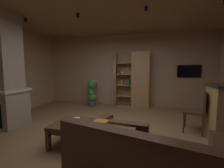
% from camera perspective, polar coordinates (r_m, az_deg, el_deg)
% --- Properties ---
extents(floor, '(6.39, 5.52, 0.02)m').
position_cam_1_polar(floor, '(3.29, -1.67, -19.41)').
color(floor, olive).
rests_on(floor, ground).
extents(wall_back, '(6.51, 0.06, 2.72)m').
position_cam_1_polar(wall_back, '(5.72, 5.43, 5.34)').
color(wall_back, tan).
rests_on(wall_back, ground).
extents(ceiling, '(6.39, 5.52, 0.02)m').
position_cam_1_polar(ceiling, '(3.27, -1.82, 29.88)').
color(ceiling, '#8E6B47').
extents(window_pane_back, '(0.57, 0.01, 0.76)m').
position_cam_1_polar(window_pane_back, '(5.72, 3.38, 5.71)').
color(window_pane_back, white).
extents(stone_fireplace, '(1.02, 0.78, 2.72)m').
position_cam_1_polar(stone_fireplace, '(4.43, -37.27, 2.46)').
color(stone_fireplace, gray).
rests_on(stone_fireplace, ground).
extents(bookshelf_cabinet, '(1.21, 0.41, 2.02)m').
position_cam_1_polar(bookshelf_cabinet, '(5.42, 10.11, 1.48)').
color(bookshelf_cabinet, '#A87F51').
rests_on(bookshelf_cabinet, ground).
extents(leather_couch, '(1.78, 1.33, 0.84)m').
position_cam_1_polar(leather_couch, '(1.88, 10.95, -29.10)').
color(leather_couch, '#4C2D1E').
rests_on(leather_couch, ground).
extents(coffee_table, '(0.64, 0.68, 0.42)m').
position_cam_1_polar(coffee_table, '(2.89, -15.43, -15.82)').
color(coffee_table, '#4C331E').
rests_on(coffee_table, ground).
extents(table_book_0, '(0.12, 0.12, 0.02)m').
position_cam_1_polar(table_book_0, '(2.84, -15.37, -14.19)').
color(table_book_0, gold).
rests_on(table_book_0, coffee_table).
extents(table_book_1, '(0.14, 0.12, 0.02)m').
position_cam_1_polar(table_book_1, '(2.81, -16.92, -13.93)').
color(table_book_1, '#B22D2D').
rests_on(table_book_1, coffee_table).
extents(table_book_2, '(0.14, 0.12, 0.02)m').
position_cam_1_polar(table_book_2, '(2.87, -13.86, -12.95)').
color(table_book_2, beige).
rests_on(table_book_2, coffee_table).
extents(dining_chair, '(0.53, 0.53, 0.92)m').
position_cam_1_polar(dining_chair, '(3.72, 30.72, -8.41)').
color(dining_chair, '#4C331E').
rests_on(dining_chair, ground).
extents(potted_floor_plant, '(0.38, 0.36, 1.02)m').
position_cam_1_polar(potted_floor_plant, '(5.57, -7.81, -3.18)').
color(potted_floor_plant, '#4C4C51').
rests_on(potted_floor_plant, ground).
extents(wall_mounted_tv, '(0.77, 0.06, 0.43)m').
position_cam_1_polar(wall_mounted_tv, '(5.80, 27.87, 4.44)').
color(wall_mounted_tv, black).
extents(track_light_spot_0, '(0.07, 0.07, 0.09)m').
position_cam_1_polar(track_light_spot_0, '(4.63, -30.74, 20.71)').
color(track_light_spot_0, black).
extents(track_light_spot_1, '(0.07, 0.07, 0.09)m').
position_cam_1_polar(track_light_spot_1, '(3.85, -13.21, 24.63)').
color(track_light_spot_1, black).
extents(track_light_spot_2, '(0.07, 0.07, 0.09)m').
position_cam_1_polar(track_light_spot_2, '(3.48, 13.20, 26.78)').
color(track_light_spot_2, black).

